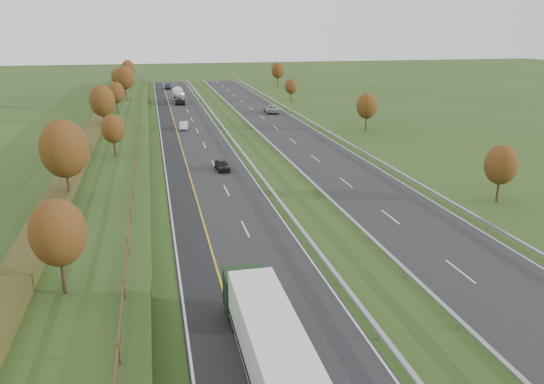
{
  "coord_description": "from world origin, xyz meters",
  "views": [
    {
      "loc": [
        -6.2,
        -20.65,
        17.29
      ],
      "look_at": [
        4.5,
        26.54,
        2.2
      ],
      "focal_mm": 35.0,
      "sensor_mm": 36.0,
      "label": 1
    }
  ],
  "objects_px": {
    "box_lorry": "(271,350)",
    "car_dark_near": "(222,165)",
    "car_small_far": "(168,87)",
    "car_silver_mid": "(184,126)",
    "road_tanker": "(179,95)",
    "car_oncoming": "(271,109)"
  },
  "relations": [
    {
      "from": "box_lorry",
      "to": "car_dark_near",
      "type": "xyz_separation_m",
      "value": [
        3.3,
        42.65,
        -1.63
      ]
    },
    {
      "from": "box_lorry",
      "to": "car_dark_near",
      "type": "distance_m",
      "value": 42.81
    },
    {
      "from": "car_dark_near",
      "to": "car_small_far",
      "type": "xyz_separation_m",
      "value": [
        -3.3,
        94.52,
        0.02
      ]
    },
    {
      "from": "box_lorry",
      "to": "car_silver_mid",
      "type": "height_order",
      "value": "box_lorry"
    },
    {
      "from": "road_tanker",
      "to": "car_small_far",
      "type": "distance_m",
      "value": 29.46
    },
    {
      "from": "car_dark_near",
      "to": "car_oncoming",
      "type": "bearing_deg",
      "value": 65.88
    },
    {
      "from": "car_small_far",
      "to": "road_tanker",
      "type": "bearing_deg",
      "value": -88.79
    },
    {
      "from": "road_tanker",
      "to": "car_silver_mid",
      "type": "xyz_separation_m",
      "value": [
        -1.14,
        -35.77,
        -1.16
      ]
    },
    {
      "from": "car_silver_mid",
      "to": "car_oncoming",
      "type": "bearing_deg",
      "value": 44.64
    },
    {
      "from": "car_small_far",
      "to": "car_oncoming",
      "type": "distance_m",
      "value": 53.76
    },
    {
      "from": "road_tanker",
      "to": "car_silver_mid",
      "type": "bearing_deg",
      "value": -91.82
    },
    {
      "from": "road_tanker",
      "to": "car_oncoming",
      "type": "distance_m",
      "value": 27.47
    },
    {
      "from": "car_small_far",
      "to": "car_oncoming",
      "type": "bearing_deg",
      "value": -70.38
    },
    {
      "from": "car_silver_mid",
      "to": "car_oncoming",
      "type": "distance_m",
      "value": 24.46
    },
    {
      "from": "box_lorry",
      "to": "car_small_far",
      "type": "xyz_separation_m",
      "value": [
        -0.0,
        137.16,
        -1.62
      ]
    },
    {
      "from": "car_dark_near",
      "to": "car_silver_mid",
      "type": "height_order",
      "value": "car_silver_mid"
    },
    {
      "from": "car_silver_mid",
      "to": "car_small_far",
      "type": "relative_size",
      "value": 0.87
    },
    {
      "from": "box_lorry",
      "to": "car_silver_mid",
      "type": "bearing_deg",
      "value": 89.67
    },
    {
      "from": "car_silver_mid",
      "to": "car_dark_near",
      "type": "bearing_deg",
      "value": -77.94
    },
    {
      "from": "car_dark_near",
      "to": "car_silver_mid",
      "type": "xyz_separation_m",
      "value": [
        -2.88,
        29.35,
        0.01
      ]
    },
    {
      "from": "car_small_far",
      "to": "car_oncoming",
      "type": "height_order",
      "value": "car_oncoming"
    },
    {
      "from": "car_dark_near",
      "to": "box_lorry",
      "type": "bearing_deg",
      "value": -98.36
    }
  ]
}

